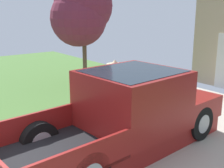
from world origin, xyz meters
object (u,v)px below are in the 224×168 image
object	(u,v)px
handbag	(108,117)
pickup_truck	(129,114)
person_with_hat	(115,86)
neighbor_tree	(81,12)

from	to	relation	value
handbag	pickup_truck	bearing A→B (deg)	-19.29
pickup_truck	person_with_hat	world-z (taller)	pickup_truck
pickup_truck	person_with_hat	size ratio (longest dim) A/B	3.25
person_with_hat	neighbor_tree	distance (m)	4.50
person_with_hat	neighbor_tree	size ratio (longest dim) A/B	0.40
person_with_hat	neighbor_tree	xyz separation A→B (m)	(-3.85, 1.38, 1.88)
person_with_hat	pickup_truck	bearing A→B (deg)	3.32
handbag	neighbor_tree	world-z (taller)	neighbor_tree
handbag	person_with_hat	bearing A→B (deg)	94.02
person_with_hat	handbag	size ratio (longest dim) A/B	3.67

